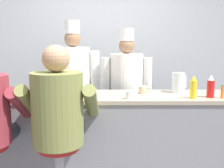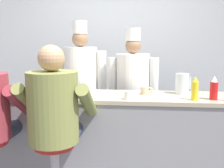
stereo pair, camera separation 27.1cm
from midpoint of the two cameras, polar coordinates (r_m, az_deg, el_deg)
wall_back at (r=4.12m, az=2.70°, el=6.86°), size 10.00×0.06×2.70m
diner_counter at (r=2.90m, az=0.93°, el=-11.64°), size 2.72×0.61×0.96m
ketchup_bottle_red at (r=2.74m, az=23.99°, el=-0.96°), size 0.07×0.07×0.23m
mustard_bottle_yellow at (r=2.65m, az=20.43°, el=-1.08°), size 0.06×0.06×0.23m
water_pitcher_clear at (r=2.92m, az=17.62°, el=0.03°), size 0.16×0.14×0.22m
breakfast_plate at (r=2.85m, az=-17.78°, el=-2.20°), size 0.22×0.22×0.04m
cereal_bowl at (r=2.66m, az=-11.25°, el=-2.49°), size 0.15×0.15×0.05m
coffee_mug_white at (r=2.54m, az=6.68°, el=-2.49°), size 0.12×0.08×0.08m
coffee_mug_tan at (r=2.82m, az=9.93°, el=-1.40°), size 0.13×0.09×0.08m
diner_seated_olive at (r=2.29m, az=-9.11°, el=-5.91°), size 0.65×0.64×1.49m
cook_in_whites_near at (r=3.56m, az=-4.64°, el=0.55°), size 0.70×0.45×1.79m
cook_in_whites_far at (r=3.41m, az=6.78°, el=-0.81°), size 0.66×0.42×1.68m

